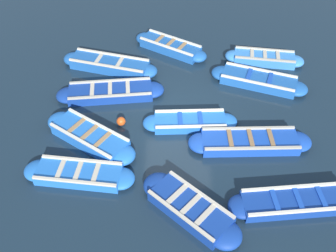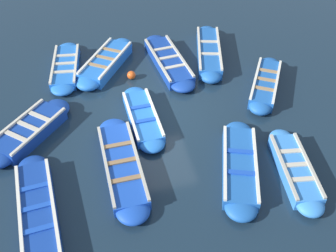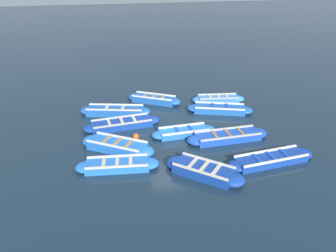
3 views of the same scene
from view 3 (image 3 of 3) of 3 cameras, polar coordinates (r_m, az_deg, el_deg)
name	(u,v)px [view 3 (image 3 of 3)]	position (r m, az deg, el deg)	size (l,w,h in m)	color
ground_plane	(174,131)	(16.03, 1.04, -0.94)	(120.00, 120.00, 0.00)	#162838
boat_bow_out	(218,99)	(19.66, 8.72, 4.63)	(1.16, 3.17, 0.41)	#3884E0
boat_end_of_row	(271,159)	(14.13, 17.45, -5.57)	(1.14, 3.94, 0.37)	navy
boat_alongside	(117,146)	(14.51, -8.84, -3.46)	(2.65, 3.33, 0.47)	blue
boat_centre	(204,171)	(12.79, 6.26, -7.75)	(2.82, 2.99, 0.45)	navy
boat_drifting	(115,111)	(18.00, -9.19, 2.60)	(1.75, 3.90, 0.46)	#1E59AD
boat_inner_gap	(184,132)	(15.66, 2.76, -1.06)	(0.91, 3.18, 0.35)	blue
boat_far_corner	(117,165)	(13.28, -8.82, -6.73)	(1.20, 3.40, 0.37)	blue
boat_near_quay	(219,109)	(18.30, 8.95, 2.92)	(1.99, 3.66, 0.41)	#1E59AD
boat_mid_row	(154,99)	(19.41, -2.49, 4.68)	(2.31, 3.18, 0.45)	#1E59AD
boat_outer_right	(122,124)	(16.54, -8.05, 0.37)	(1.24, 3.93, 0.40)	navy
boat_broadside	(228,136)	(15.44, 10.33, -1.81)	(1.01, 3.93, 0.40)	#1947B7
buoy_orange_near	(136,137)	(15.28, -5.64, -1.86)	(0.30, 0.30, 0.30)	#E05119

